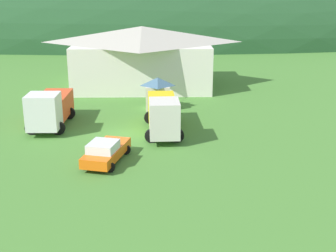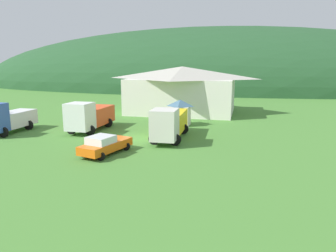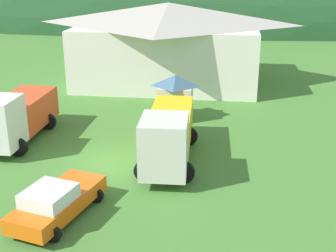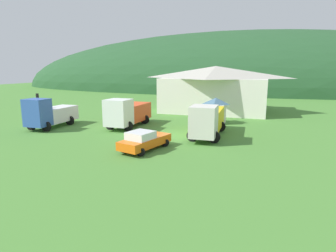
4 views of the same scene
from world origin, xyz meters
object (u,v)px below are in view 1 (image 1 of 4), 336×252
(flatbed_truck_yellow, at_px, (163,113))
(service_pickup_orange, at_px, (106,151))
(traffic_cone_near_pickup, at_px, (154,138))
(heavy_rig_white, at_px, (50,108))
(play_shed_cream, at_px, (158,93))
(depot_building, at_px, (142,56))

(flatbed_truck_yellow, height_order, service_pickup_orange, flatbed_truck_yellow)
(service_pickup_orange, distance_m, traffic_cone_near_pickup, 6.09)
(service_pickup_orange, xyz_separation_m, traffic_cone_near_pickup, (3.34, 5.02, -0.83))
(heavy_rig_white, relative_size, service_pickup_orange, 1.39)
(play_shed_cream, relative_size, flatbed_truck_yellow, 0.38)
(heavy_rig_white, xyz_separation_m, traffic_cone_near_pickup, (9.05, -3.23, -1.75))
(heavy_rig_white, xyz_separation_m, flatbed_truck_yellow, (9.81, -1.82, -0.01))
(heavy_rig_white, bearing_deg, flatbed_truck_yellow, 80.23)
(depot_building, xyz_separation_m, service_pickup_orange, (-1.84, -24.56, -2.85))
(heavy_rig_white, relative_size, flatbed_truck_yellow, 0.88)
(play_shed_cream, relative_size, traffic_cone_near_pickup, 5.40)
(play_shed_cream, height_order, service_pickup_orange, play_shed_cream)
(heavy_rig_white, bearing_deg, traffic_cone_near_pickup, 71.09)
(service_pickup_orange, bearing_deg, traffic_cone_near_pickup, 160.97)
(depot_building, bearing_deg, heavy_rig_white, -114.82)
(service_pickup_orange, bearing_deg, flatbed_truck_yellow, 162.10)
(heavy_rig_white, distance_m, service_pickup_orange, 10.07)
(play_shed_cream, distance_m, service_pickup_orange, 14.48)
(depot_building, bearing_deg, flatbed_truck_yellow, -82.88)
(flatbed_truck_yellow, relative_size, service_pickup_orange, 1.58)
(heavy_rig_white, distance_m, flatbed_truck_yellow, 9.98)
(play_shed_cream, relative_size, service_pickup_orange, 0.59)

